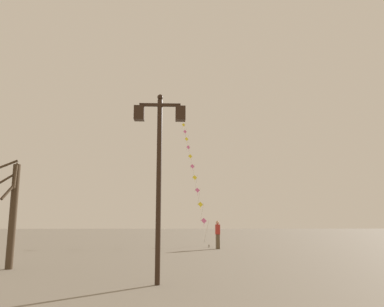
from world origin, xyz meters
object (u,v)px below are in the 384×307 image
bare_tree (12,212)px  kite_train (191,161)px  twin_lantern_lamp_post (159,150)px  kite_flyer (218,234)px

bare_tree → kite_train: bearing=71.6°
kite_train → twin_lantern_lamp_post: bearing=-94.2°
twin_lantern_lamp_post → kite_train: bearing=85.8°
bare_tree → kite_flyer: bearing=50.2°
twin_lantern_lamp_post → bare_tree: 6.64m
kite_train → kite_flyer: 13.35m
twin_lantern_lamp_post → kite_train: 25.67m
twin_lantern_lamp_post → bare_tree: twin_lantern_lamp_post is taller
kite_flyer → bare_tree: bearing=134.5°
twin_lantern_lamp_post → bare_tree: (-5.35, 3.59, -1.59)m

